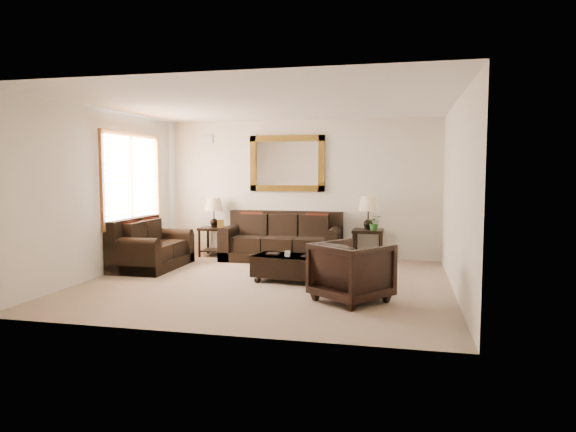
% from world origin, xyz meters
% --- Properties ---
extents(room, '(5.51, 5.01, 2.71)m').
position_xyz_m(room, '(0.00, 0.00, 1.35)').
color(room, gray).
rests_on(room, ground).
extents(window, '(0.07, 1.96, 1.66)m').
position_xyz_m(window, '(-2.70, 0.90, 1.55)').
color(window, white).
rests_on(window, room).
extents(mirror, '(1.50, 0.06, 1.10)m').
position_xyz_m(mirror, '(-0.22, 2.47, 1.85)').
color(mirror, '#513610').
rests_on(mirror, room).
extents(air_vent, '(0.25, 0.02, 0.18)m').
position_xyz_m(air_vent, '(-1.90, 2.48, 2.35)').
color(air_vent, '#999999').
rests_on(air_vent, room).
extents(sofa, '(2.24, 0.97, 0.92)m').
position_xyz_m(sofa, '(-0.22, 2.06, 0.33)').
color(sofa, black).
rests_on(sofa, room).
extents(loveseat, '(0.93, 1.56, 0.88)m').
position_xyz_m(loveseat, '(-2.32, 0.76, 0.32)').
color(loveseat, black).
rests_on(loveseat, room).
extents(end_table_left, '(0.53, 0.53, 1.17)m').
position_xyz_m(end_table_left, '(-1.66, 2.19, 0.76)').
color(end_table_left, black).
rests_on(end_table_left, room).
extents(end_table_right, '(0.56, 0.56, 1.23)m').
position_xyz_m(end_table_right, '(1.39, 2.18, 0.80)').
color(end_table_right, black).
rests_on(end_table_right, room).
extents(coffee_table, '(1.26, 0.82, 0.49)m').
position_xyz_m(coffee_table, '(0.36, 0.23, 0.25)').
color(coffee_table, black).
rests_on(coffee_table, room).
extents(armchair, '(1.15, 1.14, 0.87)m').
position_xyz_m(armchair, '(1.39, -0.81, 0.43)').
color(armchair, black).
rests_on(armchair, floor).
extents(potted_plant, '(0.26, 0.29, 0.22)m').
position_xyz_m(potted_plant, '(1.52, 2.08, 0.72)').
color(potted_plant, '#26561D').
rests_on(potted_plant, end_table_right).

